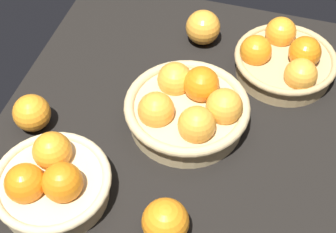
{
  "coord_description": "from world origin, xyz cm",
  "views": [
    {
      "loc": [
        64.51,
        17.24,
        84.3
      ],
      "look_at": [
        1.75,
        -1.14,
        7.0
      ],
      "focal_mm": 54.72,
      "sensor_mm": 36.0,
      "label": 1
    }
  ],
  "objects_px": {
    "loose_orange_front_gap": "(32,113)",
    "basket_center": "(188,108)",
    "loose_orange_back_gap": "(165,222)",
    "loose_orange_side_gap": "(203,27)",
    "basket_far_left": "(285,60)",
    "basket_near_right": "(51,182)"
  },
  "relations": [
    {
      "from": "loose_orange_front_gap",
      "to": "loose_orange_side_gap",
      "type": "bearing_deg",
      "value": 142.65
    },
    {
      "from": "loose_orange_side_gap",
      "to": "basket_near_right",
      "type": "bearing_deg",
      "value": -17.97
    },
    {
      "from": "basket_center",
      "to": "loose_orange_side_gap",
      "type": "height_order",
      "value": "basket_center"
    },
    {
      "from": "basket_near_right",
      "to": "loose_orange_side_gap",
      "type": "distance_m",
      "value": 0.51
    },
    {
      "from": "loose_orange_side_gap",
      "to": "basket_center",
      "type": "bearing_deg",
      "value": 7.0
    },
    {
      "from": "basket_far_left",
      "to": "loose_orange_front_gap",
      "type": "distance_m",
      "value": 0.55
    },
    {
      "from": "basket_near_right",
      "to": "loose_orange_side_gap",
      "type": "bearing_deg",
      "value": 162.03
    },
    {
      "from": "basket_near_right",
      "to": "loose_orange_front_gap",
      "type": "bearing_deg",
      "value": -142.55
    },
    {
      "from": "basket_far_left",
      "to": "basket_near_right",
      "type": "xyz_separation_m",
      "value": [
        0.43,
        -0.36,
        0.0
      ]
    },
    {
      "from": "loose_orange_back_gap",
      "to": "loose_orange_side_gap",
      "type": "xyz_separation_m",
      "value": [
        -0.51,
        -0.06,
        -0.0
      ]
    },
    {
      "from": "basket_center",
      "to": "loose_orange_back_gap",
      "type": "xyz_separation_m",
      "value": [
        0.25,
        0.03,
        -0.01
      ]
    },
    {
      "from": "basket_center",
      "to": "basket_near_right",
      "type": "height_order",
      "value": "basket_center"
    },
    {
      "from": "loose_orange_front_gap",
      "to": "basket_center",
      "type": "bearing_deg",
      "value": 107.39
    },
    {
      "from": "basket_center",
      "to": "loose_orange_front_gap",
      "type": "distance_m",
      "value": 0.31
    },
    {
      "from": "basket_center",
      "to": "basket_far_left",
      "type": "bearing_deg",
      "value": 140.35
    },
    {
      "from": "basket_center",
      "to": "loose_orange_back_gap",
      "type": "height_order",
      "value": "basket_center"
    },
    {
      "from": "basket_far_left",
      "to": "basket_near_right",
      "type": "bearing_deg",
      "value": -39.38
    },
    {
      "from": "basket_far_left",
      "to": "loose_orange_side_gap",
      "type": "bearing_deg",
      "value": -105.58
    },
    {
      "from": "loose_orange_back_gap",
      "to": "basket_far_left",
      "type": "bearing_deg",
      "value": 163.03
    },
    {
      "from": "basket_near_right",
      "to": "loose_orange_side_gap",
      "type": "xyz_separation_m",
      "value": [
        -0.49,
        0.16,
        -0.0
      ]
    },
    {
      "from": "basket_center",
      "to": "basket_near_right",
      "type": "bearing_deg",
      "value": -39.14
    },
    {
      "from": "basket_center",
      "to": "basket_far_left",
      "type": "xyz_separation_m",
      "value": [
        -0.2,
        0.17,
        -0.01
      ]
    }
  ]
}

